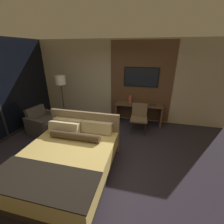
{
  "coord_description": "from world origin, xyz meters",
  "views": [
    {
      "loc": [
        0.96,
        -2.64,
        2.47
      ],
      "look_at": [
        0.11,
        0.93,
        0.93
      ],
      "focal_mm": 24.0,
      "sensor_mm": 36.0,
      "label": 1
    }
  ],
  "objects_px": {
    "tv": "(141,77)",
    "floor_lamp": "(61,84)",
    "desk_chair": "(139,115)",
    "armchair_by_window": "(44,123)",
    "book": "(153,105)",
    "bed": "(68,160)",
    "vase_tall": "(130,99)",
    "desk": "(138,110)"
  },
  "relations": [
    {
      "from": "vase_tall",
      "to": "book",
      "type": "relative_size",
      "value": 1.09
    },
    {
      "from": "desk",
      "to": "vase_tall",
      "type": "bearing_deg",
      "value": 168.99
    },
    {
      "from": "armchair_by_window",
      "to": "vase_tall",
      "type": "xyz_separation_m",
      "value": [
        2.59,
        1.34,
        0.59
      ]
    },
    {
      "from": "book",
      "to": "desk_chair",
      "type": "bearing_deg",
      "value": -126.81
    },
    {
      "from": "tv",
      "to": "bed",
      "type": "bearing_deg",
      "value": -113.25
    },
    {
      "from": "bed",
      "to": "floor_lamp",
      "type": "relative_size",
      "value": 1.27
    },
    {
      "from": "bed",
      "to": "vase_tall",
      "type": "relative_size",
      "value": 8.7
    },
    {
      "from": "desk_chair",
      "to": "vase_tall",
      "type": "distance_m",
      "value": 0.81
    },
    {
      "from": "bed",
      "to": "vase_tall",
      "type": "xyz_separation_m",
      "value": [
        0.94,
        2.81,
        0.52
      ]
    },
    {
      "from": "desk_chair",
      "to": "armchair_by_window",
      "type": "relative_size",
      "value": 0.93
    },
    {
      "from": "vase_tall",
      "to": "floor_lamp",
      "type": "bearing_deg",
      "value": -163.59
    },
    {
      "from": "bed",
      "to": "desk",
      "type": "relative_size",
      "value": 1.34
    },
    {
      "from": "desk",
      "to": "tv",
      "type": "distance_m",
      "value": 1.13
    },
    {
      "from": "desk_chair",
      "to": "floor_lamp",
      "type": "bearing_deg",
      "value": 178.42
    },
    {
      "from": "desk_chair",
      "to": "book",
      "type": "xyz_separation_m",
      "value": [
        0.4,
        0.53,
        0.2
      ]
    },
    {
      "from": "desk",
      "to": "floor_lamp",
      "type": "height_order",
      "value": "floor_lamp"
    },
    {
      "from": "tv",
      "to": "book",
      "type": "bearing_deg",
      "value": -28.81
    },
    {
      "from": "bed",
      "to": "floor_lamp",
      "type": "height_order",
      "value": "floor_lamp"
    },
    {
      "from": "desk",
      "to": "tv",
      "type": "bearing_deg",
      "value": 90.0
    },
    {
      "from": "bed",
      "to": "vase_tall",
      "type": "height_order",
      "value": "bed"
    },
    {
      "from": "desk_chair",
      "to": "vase_tall",
      "type": "xyz_separation_m",
      "value": [
        -0.38,
        0.64,
        0.31
      ]
    },
    {
      "from": "desk",
      "to": "armchair_by_window",
      "type": "xyz_separation_m",
      "value": [
        -2.91,
        -1.27,
        -0.23
      ]
    },
    {
      "from": "tv",
      "to": "armchair_by_window",
      "type": "bearing_deg",
      "value": -153.18
    },
    {
      "from": "tv",
      "to": "floor_lamp",
      "type": "bearing_deg",
      "value": -162.72
    },
    {
      "from": "tv",
      "to": "floor_lamp",
      "type": "height_order",
      "value": "tv"
    },
    {
      "from": "armchair_by_window",
      "to": "desk",
      "type": "bearing_deg",
      "value": -55.77
    },
    {
      "from": "tv",
      "to": "armchair_by_window",
      "type": "distance_m",
      "value": 3.53
    },
    {
      "from": "bed",
      "to": "tv",
      "type": "height_order",
      "value": "tv"
    },
    {
      "from": "desk_chair",
      "to": "book",
      "type": "distance_m",
      "value": 0.69
    },
    {
      "from": "desk",
      "to": "book",
      "type": "distance_m",
      "value": 0.52
    },
    {
      "from": "desk_chair",
      "to": "armchair_by_window",
      "type": "distance_m",
      "value": 3.07
    },
    {
      "from": "tv",
      "to": "floor_lamp",
      "type": "distance_m",
      "value": 2.68
    },
    {
      "from": "armchair_by_window",
      "to": "bed",
      "type": "bearing_deg",
      "value": -121.18
    },
    {
      "from": "desk_chair",
      "to": "vase_tall",
      "type": "bearing_deg",
      "value": 118.65
    },
    {
      "from": "desk",
      "to": "tv",
      "type": "height_order",
      "value": "tv"
    },
    {
      "from": "vase_tall",
      "to": "book",
      "type": "distance_m",
      "value": 0.79
    },
    {
      "from": "armchair_by_window",
      "to": "book",
      "type": "xyz_separation_m",
      "value": [
        3.37,
        1.22,
        0.48
      ]
    },
    {
      "from": "armchair_by_window",
      "to": "book",
      "type": "bearing_deg",
      "value": -59.42
    },
    {
      "from": "desk_chair",
      "to": "armchair_by_window",
      "type": "height_order",
      "value": "desk_chair"
    },
    {
      "from": "tv",
      "to": "desk_chair",
      "type": "bearing_deg",
      "value": -85.77
    },
    {
      "from": "bed",
      "to": "desk",
      "type": "height_order",
      "value": "bed"
    },
    {
      "from": "bed",
      "to": "book",
      "type": "bearing_deg",
      "value": 57.47
    }
  ]
}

